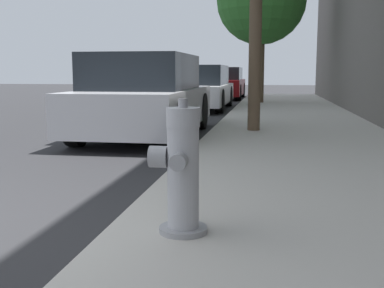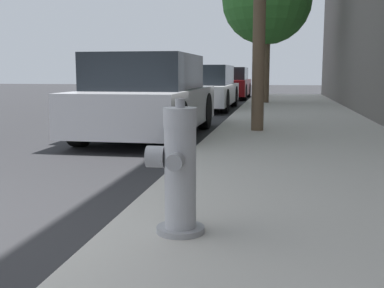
{
  "view_description": "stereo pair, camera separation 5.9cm",
  "coord_description": "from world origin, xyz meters",
  "px_view_note": "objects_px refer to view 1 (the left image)",
  "views": [
    {
      "loc": [
        2.72,
        -2.5,
        1.1
      ],
      "look_at": [
        2.06,
        1.52,
        0.49
      ],
      "focal_mm": 45.0,
      "sensor_mm": 36.0,
      "label": 1
    },
    {
      "loc": [
        2.78,
        -2.49,
        1.1
      ],
      "look_at": [
        2.06,
        1.52,
        0.49
      ],
      "focal_mm": 45.0,
      "sensor_mm": 36.0,
      "label": 2
    }
  ],
  "objects_px": {
    "parked_car_near": "(146,97)",
    "parked_car_far": "(222,84)",
    "fire_hydrant": "(182,172)",
    "parked_car_mid": "(200,88)",
    "street_tree_far": "(261,0)"
  },
  "relations": [
    {
      "from": "fire_hydrant",
      "to": "parked_car_far",
      "type": "bearing_deg",
      "value": 94.97
    },
    {
      "from": "parked_car_near",
      "to": "parked_car_mid",
      "type": "relative_size",
      "value": 0.92
    },
    {
      "from": "parked_car_far",
      "to": "parked_car_near",
      "type": "bearing_deg",
      "value": -90.36
    },
    {
      "from": "street_tree_far",
      "to": "parked_car_near",
      "type": "bearing_deg",
      "value": -102.04
    },
    {
      "from": "street_tree_far",
      "to": "fire_hydrant",
      "type": "bearing_deg",
      "value": -90.61
    },
    {
      "from": "parked_car_near",
      "to": "parked_car_far",
      "type": "xyz_separation_m",
      "value": [
        0.08,
        12.13,
        -0.04
      ]
    },
    {
      "from": "fire_hydrant",
      "to": "parked_car_near",
      "type": "relative_size",
      "value": 0.2
    },
    {
      "from": "parked_car_mid",
      "to": "parked_car_near",
      "type": "bearing_deg",
      "value": -89.92
    },
    {
      "from": "parked_car_mid",
      "to": "street_tree_far",
      "type": "distance_m",
      "value": 3.68
    },
    {
      "from": "parked_car_mid",
      "to": "street_tree_far",
      "type": "xyz_separation_m",
      "value": [
        1.72,
        1.72,
        2.76
      ]
    },
    {
      "from": "parked_car_near",
      "to": "parked_car_far",
      "type": "bearing_deg",
      "value": 89.64
    },
    {
      "from": "parked_car_far",
      "to": "fire_hydrant",
      "type": "bearing_deg",
      "value": -85.03
    },
    {
      "from": "fire_hydrant",
      "to": "parked_car_mid",
      "type": "distance_m",
      "value": 11.56
    },
    {
      "from": "parked_car_near",
      "to": "street_tree_far",
      "type": "relative_size",
      "value": 0.87
    },
    {
      "from": "fire_hydrant",
      "to": "street_tree_far",
      "type": "xyz_separation_m",
      "value": [
        0.14,
        13.17,
        2.89
      ]
    }
  ]
}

